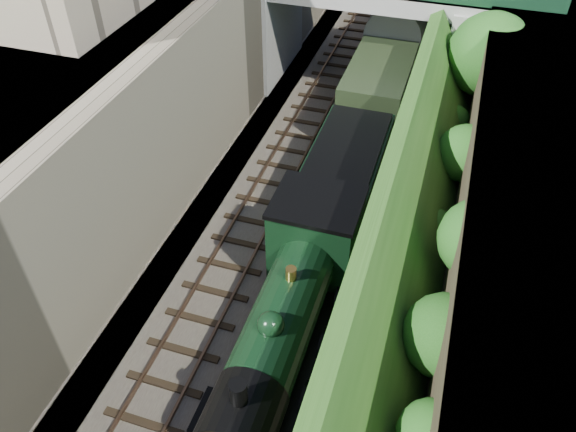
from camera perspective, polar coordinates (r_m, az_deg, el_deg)
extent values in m
cube|color=#473F38|center=(29.24, 6.42, 9.63)|extent=(10.00, 90.00, 0.20)
cube|color=#756B56|center=(29.01, -4.17, 17.14)|extent=(1.00, 90.00, 7.00)
cube|color=#262628|center=(30.39, -10.65, 17.74)|extent=(6.00, 90.00, 7.00)
cube|color=#262628|center=(27.87, 26.63, 10.81)|extent=(8.00, 90.00, 6.25)
cube|color=#1E4714|center=(27.61, 17.20, 12.18)|extent=(4.02, 90.00, 6.36)
sphere|color=#194C14|center=(14.82, 15.74, -11.69)|extent=(2.22, 2.22, 2.22)
sphere|color=#194C14|center=(16.32, 18.98, -2.29)|extent=(2.37, 2.37, 2.37)
sphere|color=#194C14|center=(19.45, 13.99, -1.71)|extent=(1.89, 1.89, 1.89)
sphere|color=#194C14|center=(21.36, 17.59, 6.07)|extent=(2.13, 2.13, 2.13)
sphere|color=#194C14|center=(25.08, 16.29, 9.12)|extent=(1.54, 1.54, 1.54)
sphere|color=#194C14|center=(26.30, 20.25, 14.69)|extent=(1.92, 1.92, 1.92)
sphere|color=#194C14|center=(30.17, 19.75, 17.16)|extent=(1.41, 1.41, 1.41)
sphere|color=#194C14|center=(32.37, 18.42, 17.15)|extent=(1.54, 1.54, 1.54)
cube|color=black|center=(29.54, 2.60, 10.53)|extent=(2.50, 90.00, 0.07)
cube|color=brown|center=(29.66, 1.25, 10.91)|extent=(0.08, 90.00, 0.14)
cube|color=brown|center=(29.34, 3.97, 10.45)|extent=(0.08, 90.00, 0.14)
cube|color=black|center=(29.01, 8.77, 9.42)|extent=(2.50, 90.00, 0.07)
cube|color=brown|center=(29.05, 7.39, 9.84)|extent=(0.08, 90.00, 0.14)
cube|color=brown|center=(28.89, 10.20, 9.31)|extent=(0.08, 90.00, 0.14)
cube|color=gray|center=(32.70, -1.47, 18.90)|extent=(1.40, 6.40, 5.70)
cube|color=gray|center=(31.15, 18.25, 15.69)|extent=(2.40, 6.40, 5.70)
cylinder|color=black|center=(27.31, 18.55, 10.30)|extent=(0.30, 0.30, 4.40)
sphere|color=#194C14|center=(26.15, 19.80, 15.14)|extent=(3.60, 3.60, 3.60)
sphere|color=#194C14|center=(27.16, 20.65, 14.47)|extent=(2.40, 2.40, 2.40)
cube|color=black|center=(18.00, -0.72, -14.58)|extent=(2.40, 8.40, 0.60)
cube|color=black|center=(18.11, 0.28, -11.11)|extent=(2.70, 10.00, 0.35)
cylinder|color=black|center=(16.62, -0.55, -10.48)|extent=(1.90, 5.60, 1.90)
cylinder|color=black|center=(14.94, -4.76, -20.00)|extent=(1.96, 1.80, 1.96)
cylinder|color=black|center=(13.90, -5.05, -17.64)|extent=(0.44, 0.44, 0.90)
sphere|color=black|center=(15.25, -1.77, -10.99)|extent=(0.76, 0.76, 0.76)
cylinder|color=#A57F33|center=(16.27, 0.31, -5.98)|extent=(0.32, 0.32, 0.50)
cube|color=black|center=(18.84, 2.87, -1.93)|extent=(2.75, 2.40, 2.80)
cube|color=black|center=(17.87, 3.02, 1.44)|extent=(2.85, 2.50, 0.15)
cube|color=black|center=(16.76, -8.02, -19.73)|extent=(0.60, 1.40, 0.90)
cube|color=black|center=(23.42, 5.61, 1.50)|extent=(2.30, 6.00, 0.50)
cube|color=black|center=(23.26, 5.65, 1.97)|extent=(2.60, 6.00, 0.50)
cube|color=black|center=(22.52, 5.85, 4.32)|extent=(2.70, 6.00, 2.40)
cube|color=black|center=(21.79, 6.07, 6.94)|extent=(2.50, 5.60, 0.20)
cube|color=black|center=(33.97, 10.75, 14.56)|extent=(2.30, 17.00, 0.40)
cube|color=black|center=(33.86, 10.81, 14.93)|extent=(2.50, 17.00, 0.50)
cube|color=black|center=(33.23, 11.15, 17.23)|extent=(2.80, 18.00, 2.70)
cube|color=slate|center=(32.66, 11.50, 19.62)|extent=(2.90, 18.00, 0.50)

